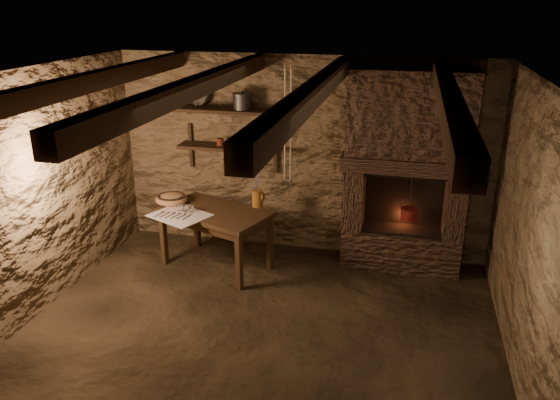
% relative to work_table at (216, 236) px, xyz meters
% --- Properties ---
extents(floor, '(4.50, 4.50, 0.00)m').
position_rel_work_table_xyz_m(floor, '(0.85, -1.25, -0.38)').
color(floor, black).
rests_on(floor, ground).
extents(back_wall, '(4.50, 0.04, 2.40)m').
position_rel_work_table_xyz_m(back_wall, '(0.85, 0.75, 0.82)').
color(back_wall, '#4D3924').
rests_on(back_wall, floor).
extents(front_wall, '(4.50, 0.04, 2.40)m').
position_rel_work_table_xyz_m(front_wall, '(0.85, -3.25, 0.82)').
color(front_wall, '#4D3924').
rests_on(front_wall, floor).
extents(left_wall, '(0.04, 4.00, 2.40)m').
position_rel_work_table_xyz_m(left_wall, '(-1.40, -1.25, 0.82)').
color(left_wall, '#4D3924').
rests_on(left_wall, floor).
extents(right_wall, '(0.04, 4.00, 2.40)m').
position_rel_work_table_xyz_m(right_wall, '(3.10, -1.25, 0.82)').
color(right_wall, '#4D3924').
rests_on(right_wall, floor).
extents(ceiling, '(4.50, 4.00, 0.04)m').
position_rel_work_table_xyz_m(ceiling, '(0.85, -1.25, 2.02)').
color(ceiling, black).
rests_on(ceiling, back_wall).
extents(beam_far_left, '(0.14, 3.95, 0.16)m').
position_rel_work_table_xyz_m(beam_far_left, '(-0.65, -1.25, 1.93)').
color(beam_far_left, black).
rests_on(beam_far_left, ceiling).
extents(beam_mid_left, '(0.14, 3.95, 0.16)m').
position_rel_work_table_xyz_m(beam_mid_left, '(0.35, -1.25, 1.93)').
color(beam_mid_left, black).
rests_on(beam_mid_left, ceiling).
extents(beam_mid_right, '(0.14, 3.95, 0.16)m').
position_rel_work_table_xyz_m(beam_mid_right, '(1.35, -1.25, 1.93)').
color(beam_mid_right, black).
rests_on(beam_mid_right, ceiling).
extents(beam_far_right, '(0.14, 3.95, 0.16)m').
position_rel_work_table_xyz_m(beam_far_right, '(2.35, -1.25, 1.93)').
color(beam_far_right, black).
rests_on(beam_far_right, ceiling).
extents(shelf_lower, '(1.25, 0.30, 0.04)m').
position_rel_work_table_xyz_m(shelf_lower, '(-0.00, 0.59, 0.92)').
color(shelf_lower, black).
rests_on(shelf_lower, back_wall).
extents(shelf_upper, '(1.25, 0.30, 0.04)m').
position_rel_work_table_xyz_m(shelf_upper, '(-0.00, 0.59, 1.37)').
color(shelf_upper, black).
rests_on(shelf_upper, back_wall).
extents(hearth, '(1.43, 0.51, 2.30)m').
position_rel_work_table_xyz_m(hearth, '(2.10, 0.52, 0.84)').
color(hearth, '#37251B').
rests_on(hearth, floor).
extents(work_table, '(1.41, 1.09, 0.71)m').
position_rel_work_table_xyz_m(work_table, '(0.00, 0.00, 0.00)').
color(work_table, '#312011').
rests_on(work_table, floor).
extents(linen_cloth, '(0.76, 0.70, 0.01)m').
position_rel_work_table_xyz_m(linen_cloth, '(-0.33, -0.25, 0.33)').
color(linen_cloth, silver).
rests_on(linen_cloth, work_table).
extents(pewter_cutlery_row, '(0.55, 0.39, 0.01)m').
position_rel_work_table_xyz_m(pewter_cutlery_row, '(-0.33, -0.27, 0.34)').
color(pewter_cutlery_row, gray).
rests_on(pewter_cutlery_row, linen_cloth).
extents(drinking_glasses, '(0.20, 0.06, 0.08)m').
position_rel_work_table_xyz_m(drinking_glasses, '(-0.31, -0.13, 0.38)').
color(drinking_glasses, white).
rests_on(drinking_glasses, linen_cloth).
extents(stoneware_jug, '(0.15, 0.15, 0.46)m').
position_rel_work_table_xyz_m(stoneware_jug, '(0.45, 0.24, 0.52)').
color(stoneware_jug, '#8F591B').
rests_on(stoneware_jug, work_table).
extents(wooden_bowl, '(0.40, 0.40, 0.13)m').
position_rel_work_table_xyz_m(wooden_bowl, '(-0.58, 0.11, 0.37)').
color(wooden_bowl, '#9F6D45').
rests_on(wooden_bowl, work_table).
extents(iron_stockpot, '(0.25, 0.25, 0.17)m').
position_rel_work_table_xyz_m(iron_stockpot, '(0.18, 0.59, 1.47)').
color(iron_stockpot, '#2B2926').
rests_on(iron_stockpot, shelf_upper).
extents(tin_pan, '(0.29, 0.21, 0.26)m').
position_rel_work_table_xyz_m(tin_pan, '(-0.39, 0.69, 1.52)').
color(tin_pan, gray).
rests_on(tin_pan, shelf_upper).
extents(small_kettle, '(0.17, 0.14, 0.16)m').
position_rel_work_table_xyz_m(small_kettle, '(0.20, 0.59, 0.99)').
color(small_kettle, gray).
rests_on(small_kettle, shelf_lower).
extents(rusty_tin, '(0.11, 0.11, 0.08)m').
position_rel_work_table_xyz_m(rusty_tin, '(-0.12, 0.59, 0.98)').
color(rusty_tin, '#501D10').
rests_on(rusty_tin, shelf_lower).
extents(red_pot, '(0.25, 0.25, 0.54)m').
position_rel_work_table_xyz_m(red_pot, '(2.17, 0.47, 0.32)').
color(red_pot, maroon).
rests_on(red_pot, hearth).
extents(hanging_ropes, '(0.08, 0.08, 1.20)m').
position_rel_work_table_xyz_m(hanging_ropes, '(0.90, -0.20, 1.42)').
color(hanging_ropes, beige).
rests_on(hanging_ropes, ceiling).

